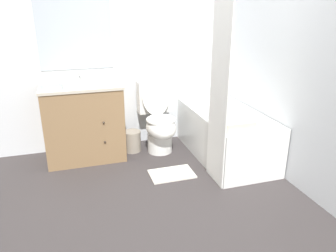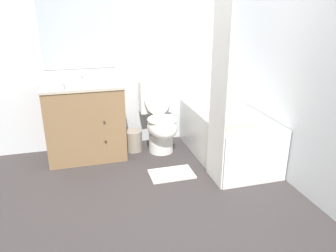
{
  "view_description": "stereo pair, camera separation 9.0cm",
  "coord_description": "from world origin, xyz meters",
  "px_view_note": "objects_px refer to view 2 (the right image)",
  "views": [
    {
      "loc": [
        -0.86,
        -2.27,
        1.71
      ],
      "look_at": [
        0.07,
        0.74,
        0.53
      ],
      "focal_mm": 35.0,
      "sensor_mm": 36.0,
      "label": 1
    },
    {
      "loc": [
        -0.78,
        -2.29,
        1.71
      ],
      "look_at": [
        0.07,
        0.74,
        0.53
      ],
      "focal_mm": 35.0,
      "sensor_mm": 36.0,
      "label": 2
    }
  ],
  "objects_px": {
    "bathtub": "(226,134)",
    "hand_towel_folded": "(53,85)",
    "vanity_cabinet": "(85,120)",
    "toilet": "(160,120)",
    "wastebasket": "(134,141)",
    "bath_towel_folded": "(237,126)",
    "sink_faucet": "(81,77)",
    "bath_mat": "(172,174)",
    "tissue_box": "(102,77)"
  },
  "relations": [
    {
      "from": "bathtub",
      "to": "hand_towel_folded",
      "type": "distance_m",
      "value": 1.99
    },
    {
      "from": "vanity_cabinet",
      "to": "toilet",
      "type": "relative_size",
      "value": 1.01
    },
    {
      "from": "vanity_cabinet",
      "to": "wastebasket",
      "type": "xyz_separation_m",
      "value": [
        0.55,
        0.0,
        -0.32
      ]
    },
    {
      "from": "wastebasket",
      "to": "bath_towel_folded",
      "type": "xyz_separation_m",
      "value": [
        0.86,
        -0.98,
        0.46
      ]
    },
    {
      "from": "sink_faucet",
      "to": "bath_mat",
      "type": "xyz_separation_m",
      "value": [
        0.83,
        -0.91,
        -0.9
      ]
    },
    {
      "from": "hand_towel_folded",
      "to": "wastebasket",
      "type": "bearing_deg",
      "value": 9.78
    },
    {
      "from": "hand_towel_folded",
      "to": "bath_mat",
      "type": "relative_size",
      "value": 0.46
    },
    {
      "from": "hand_towel_folded",
      "to": "bath_towel_folded",
      "type": "relative_size",
      "value": 0.68
    },
    {
      "from": "sink_faucet",
      "to": "bathtub",
      "type": "relative_size",
      "value": 0.1
    },
    {
      "from": "vanity_cabinet",
      "to": "bathtub",
      "type": "xyz_separation_m",
      "value": [
        1.57,
        -0.44,
        -0.17
      ]
    },
    {
      "from": "bathtub",
      "to": "tissue_box",
      "type": "distance_m",
      "value": 1.58
    },
    {
      "from": "bathtub",
      "to": "wastebasket",
      "type": "distance_m",
      "value": 1.12
    },
    {
      "from": "hand_towel_folded",
      "to": "bath_mat",
      "type": "bearing_deg",
      "value": -27.16
    },
    {
      "from": "sink_faucet",
      "to": "bathtub",
      "type": "bearing_deg",
      "value": -21.9
    },
    {
      "from": "bathtub",
      "to": "bath_towel_folded",
      "type": "height_order",
      "value": "bath_towel_folded"
    },
    {
      "from": "tissue_box",
      "to": "bath_mat",
      "type": "xyz_separation_m",
      "value": [
        0.61,
        -0.77,
        -0.92
      ]
    },
    {
      "from": "toilet",
      "to": "hand_towel_folded",
      "type": "relative_size",
      "value": 4.13
    },
    {
      "from": "vanity_cabinet",
      "to": "toilet",
      "type": "height_order",
      "value": "vanity_cabinet"
    },
    {
      "from": "vanity_cabinet",
      "to": "bath_mat",
      "type": "height_order",
      "value": "vanity_cabinet"
    },
    {
      "from": "vanity_cabinet",
      "to": "hand_towel_folded",
      "type": "distance_m",
      "value": 0.56
    },
    {
      "from": "sink_faucet",
      "to": "tissue_box",
      "type": "relative_size",
      "value": 0.98
    },
    {
      "from": "tissue_box",
      "to": "bath_towel_folded",
      "type": "relative_size",
      "value": 0.47
    },
    {
      "from": "sink_faucet",
      "to": "wastebasket",
      "type": "distance_m",
      "value": 0.98
    },
    {
      "from": "hand_towel_folded",
      "to": "bath_mat",
      "type": "distance_m",
      "value": 1.55
    },
    {
      "from": "sink_faucet",
      "to": "toilet",
      "type": "height_order",
      "value": "sink_faucet"
    },
    {
      "from": "tissue_box",
      "to": "bath_towel_folded",
      "type": "distance_m",
      "value": 1.61
    },
    {
      "from": "toilet",
      "to": "bath_mat",
      "type": "xyz_separation_m",
      "value": [
        -0.04,
        -0.66,
        -0.38
      ]
    },
    {
      "from": "vanity_cabinet",
      "to": "bath_towel_folded",
      "type": "height_order",
      "value": "vanity_cabinet"
    },
    {
      "from": "bathtub",
      "to": "sink_faucet",
      "type": "bearing_deg",
      "value": 158.1
    },
    {
      "from": "vanity_cabinet",
      "to": "bathtub",
      "type": "height_order",
      "value": "vanity_cabinet"
    },
    {
      "from": "bathtub",
      "to": "wastebasket",
      "type": "xyz_separation_m",
      "value": [
        -1.02,
        0.44,
        -0.15
      ]
    },
    {
      "from": "bath_towel_folded",
      "to": "toilet",
      "type": "bearing_deg",
      "value": 120.5
    },
    {
      "from": "sink_faucet",
      "to": "hand_towel_folded",
      "type": "xyz_separation_m",
      "value": [
        -0.29,
        -0.34,
        -0.0
      ]
    },
    {
      "from": "vanity_cabinet",
      "to": "wastebasket",
      "type": "height_order",
      "value": "vanity_cabinet"
    },
    {
      "from": "bath_mat",
      "to": "wastebasket",
      "type": "bearing_deg",
      "value": 111.12
    },
    {
      "from": "bath_towel_folded",
      "to": "bath_mat",
      "type": "bearing_deg",
      "value": 155.88
    },
    {
      "from": "bath_towel_folded",
      "to": "bath_mat",
      "type": "xyz_separation_m",
      "value": [
        -0.58,
        0.26,
        -0.58
      ]
    },
    {
      "from": "bath_mat",
      "to": "tissue_box",
      "type": "bearing_deg",
      "value": 128.12
    },
    {
      "from": "vanity_cabinet",
      "to": "sink_faucet",
      "type": "bearing_deg",
      "value": 90.0
    },
    {
      "from": "vanity_cabinet",
      "to": "bathtub",
      "type": "bearing_deg",
      "value": -15.5
    },
    {
      "from": "hand_towel_folded",
      "to": "bath_towel_folded",
      "type": "height_order",
      "value": "hand_towel_folded"
    },
    {
      "from": "toilet",
      "to": "wastebasket",
      "type": "distance_m",
      "value": 0.41
    },
    {
      "from": "tissue_box",
      "to": "sink_faucet",
      "type": "bearing_deg",
      "value": 147.74
    },
    {
      "from": "bathtub",
      "to": "bath_towel_folded",
      "type": "bearing_deg",
      "value": -106.24
    },
    {
      "from": "toilet",
      "to": "bath_mat",
      "type": "height_order",
      "value": "toilet"
    },
    {
      "from": "bathtub",
      "to": "hand_towel_folded",
      "type": "height_order",
      "value": "hand_towel_folded"
    },
    {
      "from": "bath_towel_folded",
      "to": "wastebasket",
      "type": "bearing_deg",
      "value": 131.31
    },
    {
      "from": "vanity_cabinet",
      "to": "bath_mat",
      "type": "bearing_deg",
      "value": -40.89
    },
    {
      "from": "bathtub",
      "to": "tissue_box",
      "type": "bearing_deg",
      "value": 159.98
    },
    {
      "from": "hand_towel_folded",
      "to": "sink_faucet",
      "type": "bearing_deg",
      "value": 49.03
    }
  ]
}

